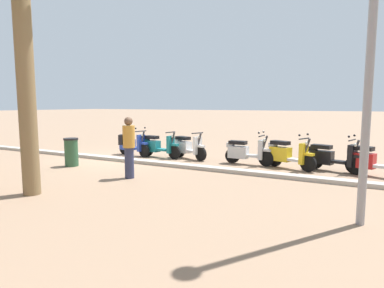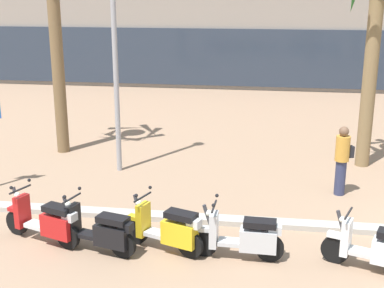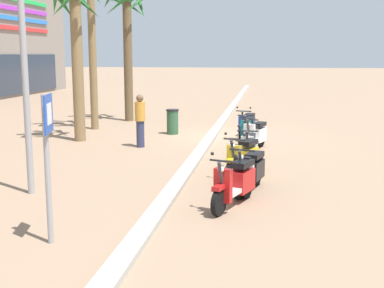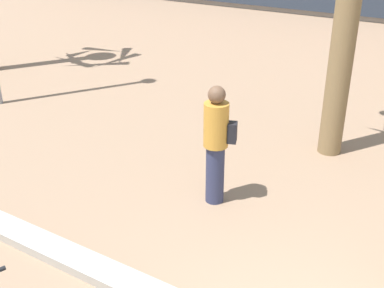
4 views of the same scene
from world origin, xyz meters
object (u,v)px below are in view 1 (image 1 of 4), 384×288
Objects in this scene: scooter_silver_second_in_line at (245,152)px; pedestrian_by_palm_tree at (129,146)px; scooter_red_mid_rear at (373,161)px; palm_tree_by_mall_entrance at (22,9)px; scooter_blue_last_in_row at (132,144)px; scooter_yellow_tail_end at (287,154)px; litter_bin at (71,152)px; scooter_teal_lead_nearest at (157,146)px; scooter_white_mid_front at (188,147)px; scooter_black_far_back at (331,157)px.

pedestrian_by_palm_tree is (2.16, 3.62, 0.48)m from scooter_silver_second_in_line.
palm_tree_by_mall_entrance is (6.95, 5.93, 3.67)m from scooter_red_mid_rear.
scooter_blue_last_in_row is (8.66, 0.16, -0.00)m from scooter_red_mid_rear.
scooter_yellow_tail_end is (2.45, -0.02, 0.01)m from scooter_red_mid_rear.
litter_bin is (6.49, 3.03, 0.02)m from scooter_yellow_tail_end.
pedestrian_by_palm_tree is at bearing 112.02° from scooter_teal_lead_nearest.
scooter_yellow_tail_end reaches higher than scooter_white_mid_front.
scooter_teal_lead_nearest is 6.94m from palm_tree_by_mall_entrance.
scooter_teal_lead_nearest is (7.45, 0.07, -0.01)m from scooter_red_mid_rear.
scooter_white_mid_front is 0.89× the size of scooter_teal_lead_nearest.
scooter_black_far_back is at bearing -177.01° from scooter_blue_last_in_row.
scooter_yellow_tail_end is at bearing 9.33° from scooter_black_far_back.
scooter_teal_lead_nearest is at bearing -85.13° from palm_tree_by_mall_entrance.
pedestrian_by_palm_tree is at bearing 169.71° from litter_bin.
scooter_white_mid_front is at bearing -1.98° from scooter_red_mid_rear.
scooter_silver_second_in_line is 2.37m from scooter_white_mid_front.
pedestrian_by_palm_tree reaches higher than scooter_white_mid_front.
scooter_silver_second_in_line is 1.06× the size of scooter_white_mid_front.
scooter_blue_last_in_row is (6.21, 0.18, -0.01)m from scooter_yellow_tail_end.
scooter_silver_second_in_line and scooter_blue_last_in_row have the same top height.
scooter_red_mid_rear and scooter_blue_last_in_row have the same top height.
scooter_black_far_back and scooter_silver_second_in_line have the same top height.
scooter_red_mid_rear is 1.07× the size of scooter_yellow_tail_end.
scooter_red_mid_rear is 3.89m from scooter_silver_second_in_line.
palm_tree_by_mall_entrance is 4.11m from pedestrian_by_palm_tree.
scooter_white_mid_front is at bearing -129.73° from litter_bin.
scooter_black_far_back is at bearing -11.41° from scooter_red_mid_rear.
scooter_yellow_tail_end is 3.81m from scooter_white_mid_front.
scooter_blue_last_in_row is 1.84× the size of litter_bin.
scooter_white_mid_front is 3.78m from pedestrian_by_palm_tree.
scooter_black_far_back is 0.95× the size of scooter_teal_lead_nearest.
scooter_black_far_back is at bearing -179.81° from scooter_white_mid_front.
litter_bin is (8.94, 3.01, 0.03)m from scooter_red_mid_rear.
palm_tree_by_mall_entrance is at bearing 46.78° from scooter_black_far_back.
litter_bin is (2.68, 3.23, 0.03)m from scooter_white_mid_front.
scooter_silver_second_in_line is 1.01× the size of scooter_blue_last_in_row.
scooter_yellow_tail_end and scooter_blue_last_in_row have the same top height.
scooter_black_far_back reaches higher than scooter_white_mid_front.
scooter_black_far_back reaches higher than litter_bin.
litter_bin is at bearing 18.60° from scooter_red_mid_rear.
pedestrian_by_palm_tree is at bearing 127.71° from scooter_blue_last_in_row.
pedestrian_by_palm_tree is (-1.40, 3.46, 0.47)m from scooter_teal_lead_nearest.
scooter_white_mid_front is 1.75× the size of litter_bin.
palm_tree_by_mall_entrance is at bearing 69.42° from pedestrian_by_palm_tree.
scooter_teal_lead_nearest is (6.29, 0.30, 0.01)m from scooter_black_far_back.
palm_tree_by_mall_entrance is (-1.71, 5.78, 3.68)m from scooter_blue_last_in_row.
scooter_black_far_back is 6.30m from scooter_teal_lead_nearest.
scooter_yellow_tail_end is 1.01× the size of scooter_white_mid_front.
scooter_blue_last_in_row is at bearing 2.99° from scooter_black_far_back.
pedestrian_by_palm_tree reaches higher than scooter_silver_second_in_line.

